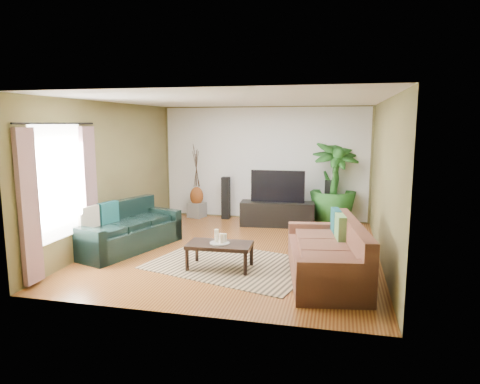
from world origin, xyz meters
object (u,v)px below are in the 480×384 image
(speaker_right, at_px, (328,202))
(pedestal, at_px, (197,210))
(potted_plant, at_px, (333,183))
(sofa_left, at_px, (127,227))
(television, at_px, (278,186))
(coffee_table, at_px, (220,256))
(side_table, at_px, (153,228))
(tv_stand, at_px, (277,214))
(vase, at_px, (197,196))
(speaker_left, at_px, (226,198))
(sofa_right, at_px, (325,250))

(speaker_right, bearing_deg, pedestal, 175.52)
(potted_plant, bearing_deg, sofa_left, -141.70)
(television, bearing_deg, sofa_left, -135.00)
(coffee_table, bearing_deg, side_table, 140.34)
(tv_stand, bearing_deg, television, 85.11)
(vase, bearing_deg, tv_stand, -12.70)
(speaker_right, relative_size, side_table, 2.15)
(potted_plant, bearing_deg, tv_stand, -158.98)
(tv_stand, xyz_separation_m, pedestal, (-2.07, 0.47, -0.09))
(coffee_table, bearing_deg, vase, 112.23)
(tv_stand, bearing_deg, speaker_left, 155.73)
(sofa_right, height_order, vase, sofa_right)
(potted_plant, bearing_deg, speaker_right, -173.37)
(speaker_right, bearing_deg, television, -162.97)
(sofa_right, distance_m, coffee_table, 1.67)
(tv_stand, distance_m, side_table, 2.83)
(sofa_left, xyz_separation_m, side_table, (0.18, 0.72, -0.19))
(coffee_table, bearing_deg, potted_plant, 62.41)
(tv_stand, height_order, pedestal, tv_stand)
(coffee_table, height_order, vase, vase)
(sofa_left, relative_size, tv_stand, 1.26)
(sofa_right, distance_m, speaker_left, 4.36)
(side_table, bearing_deg, television, 37.28)
(sofa_left, height_order, tv_stand, sofa_left)
(pedestal, bearing_deg, vase, 0.00)
(pedestal, bearing_deg, side_table, -94.90)
(television, distance_m, side_table, 2.92)
(coffee_table, distance_m, speaker_right, 3.88)
(sofa_left, relative_size, potted_plant, 1.10)
(potted_plant, bearing_deg, side_table, -148.06)
(television, bearing_deg, tv_stand, -90.00)
(vase, bearing_deg, speaker_left, 0.00)
(sofa_left, relative_size, speaker_right, 2.05)
(tv_stand, relative_size, speaker_right, 1.63)
(tv_stand, distance_m, speaker_right, 1.23)
(speaker_left, xyz_separation_m, potted_plant, (2.54, 0.00, 0.44))
(sofa_right, xyz_separation_m, speaker_right, (-0.06, 3.56, 0.08))
(television, xyz_separation_m, potted_plant, (1.21, 0.45, 0.04))
(speaker_right, bearing_deg, side_table, -151.73)
(sofa_right, bearing_deg, vase, -147.04)
(television, bearing_deg, sofa_right, -69.44)
(sofa_right, height_order, speaker_left, speaker_left)
(coffee_table, bearing_deg, tv_stand, 79.12)
(speaker_left, bearing_deg, vase, 179.37)
(potted_plant, height_order, side_table, potted_plant)
(sofa_left, xyz_separation_m, vase, (0.37, 2.88, 0.10))
(speaker_right, distance_m, side_table, 4.01)
(vase, bearing_deg, side_table, -94.90)
(pedestal, distance_m, vase, 0.34)
(potted_plant, height_order, vase, potted_plant)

